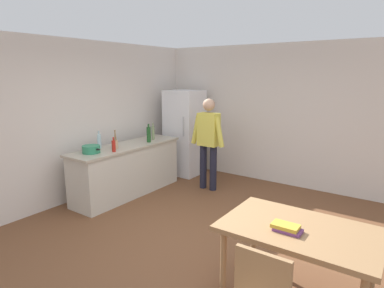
{
  "coord_description": "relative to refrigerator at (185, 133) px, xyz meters",
  "views": [
    {
      "loc": [
        2.18,
        -3.14,
        2.14
      ],
      "look_at": [
        -0.82,
        1.14,
        1.01
      ],
      "focal_mm": 30.57,
      "sensor_mm": 36.0,
      "label": 1
    }
  ],
  "objects": [
    {
      "name": "ground_plane",
      "position": [
        1.9,
        -2.4,
        -0.9
      ],
      "size": [
        14.0,
        14.0,
        0.0
      ],
      "primitive_type": "plane",
      "color": "brown"
    },
    {
      "name": "cooking_pot",
      "position": [
        -0.14,
        -2.32,
        0.06
      ],
      "size": [
        0.4,
        0.28,
        0.12
      ],
      "color": "#2D845B",
      "rests_on": "kitchen_counter"
    },
    {
      "name": "refrigerator",
      "position": [
        0.0,
        0.0,
        0.0
      ],
      "size": [
        0.7,
        0.67,
        1.8
      ],
      "color": "white",
      "rests_on": "ground_plane"
    },
    {
      "name": "bottle_wine_green",
      "position": [
        0.04,
        -1.17,
        0.15
      ],
      "size": [
        0.08,
        0.08,
        0.34
      ],
      "color": "#1E5123",
      "rests_on": "kitchen_counter"
    },
    {
      "name": "utensil_jar",
      "position": [
        -0.06,
        -1.89,
        0.08
      ],
      "size": [
        0.11,
        0.11,
        0.32
      ],
      "color": "tan",
      "rests_on": "kitchen_counter"
    },
    {
      "name": "bottle_vinegar_tall",
      "position": [
        -0.06,
        -0.94,
        0.14
      ],
      "size": [
        0.06,
        0.06,
        0.32
      ],
      "color": "gray",
      "rests_on": "kitchen_counter"
    },
    {
      "name": "book_stack",
      "position": [
        3.22,
        -2.84,
        -0.12
      ],
      "size": [
        0.27,
        0.15,
        0.06
      ],
      "color": "#753D7F",
      "rests_on": "dining_table"
    },
    {
      "name": "kitchen_counter",
      "position": [
        -0.1,
        -1.6,
        -0.45
      ],
      "size": [
        0.64,
        2.2,
        0.9
      ],
      "color": "beige",
      "rests_on": "ground_plane"
    },
    {
      "name": "wall_back",
      "position": [
        1.9,
        0.6,
        0.45
      ],
      "size": [
        6.4,
        0.12,
        2.7
      ],
      "primitive_type": "cube",
      "color": "silver",
      "rests_on": "ground_plane"
    },
    {
      "name": "dining_table",
      "position": [
        3.3,
        -2.7,
        -0.23
      ],
      "size": [
        1.4,
        0.9,
        0.75
      ],
      "color": "#9E754C",
      "rests_on": "ground_plane"
    },
    {
      "name": "bottle_water_clear",
      "position": [
        -0.3,
        -2.03,
        0.13
      ],
      "size": [
        0.07,
        0.07,
        0.3
      ],
      "color": "silver",
      "rests_on": "kitchen_counter"
    },
    {
      "name": "bottle_sauce_red",
      "position": [
        0.09,
        -2.06,
        0.1
      ],
      "size": [
        0.06,
        0.06,
        0.24
      ],
      "color": "#B22319",
      "rests_on": "kitchen_counter"
    },
    {
      "name": "person",
      "position": [
        0.95,
        -0.55,
        0.08
      ],
      "size": [
        0.7,
        0.22,
        1.7
      ],
      "color": "#1E1E2D",
      "rests_on": "ground_plane"
    },
    {
      "name": "wall_left",
      "position": [
        -0.7,
        -2.2,
        0.45
      ],
      "size": [
        0.12,
        5.6,
        2.7
      ],
      "primitive_type": "cube",
      "color": "silver",
      "rests_on": "ground_plane"
    }
  ]
}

